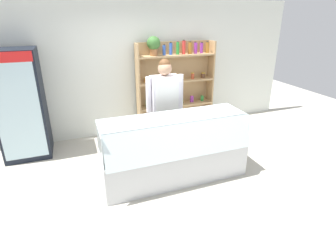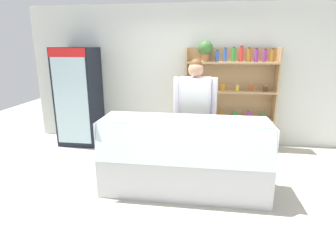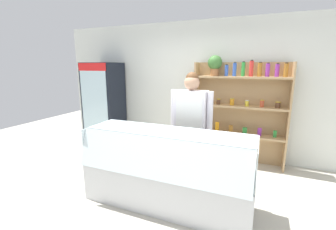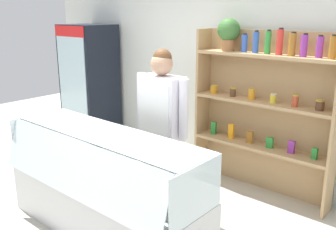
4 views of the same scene
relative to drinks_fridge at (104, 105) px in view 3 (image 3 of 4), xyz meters
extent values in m
plane|color=#B7B2A3|center=(2.30, -1.53, -0.95)|extent=(12.00, 12.00, 0.00)
cube|color=silver|center=(2.30, 0.44, 0.40)|extent=(6.80, 0.10, 2.70)
cube|color=black|center=(0.00, 0.01, 0.00)|extent=(0.74, 0.65, 1.90)
cube|color=silver|center=(0.00, -0.32, 0.00)|extent=(0.66, 0.01, 1.70)
cube|color=red|center=(0.00, -0.33, 0.86)|extent=(0.70, 0.01, 0.16)
cylinder|color=#9E6623|center=(-0.21, -0.26, -0.61)|extent=(0.05, 0.05, 0.17)
cylinder|color=purple|center=(0.00, -0.26, -0.62)|extent=(0.06, 0.06, 0.16)
cylinder|color=purple|center=(0.21, -0.26, -0.60)|extent=(0.06, 0.06, 0.20)
cylinder|color=silver|center=(-0.21, -0.26, -0.09)|extent=(0.06, 0.06, 0.21)
cylinder|color=orange|center=(0.00, -0.26, -0.13)|extent=(0.05, 0.05, 0.15)
cylinder|color=#3356B2|center=(0.21, -0.26, -0.11)|extent=(0.06, 0.06, 0.19)
cylinder|color=#3356B2|center=(-0.23, -0.26, 0.40)|extent=(0.06, 0.06, 0.20)
cylinder|color=#3356B2|center=(-0.08, -0.26, 0.39)|extent=(0.05, 0.05, 0.17)
cylinder|color=orange|center=(0.08, -0.26, 0.37)|extent=(0.06, 0.06, 0.15)
cylinder|color=#9E6623|center=(0.23, -0.26, 0.38)|extent=(0.06, 0.06, 0.17)
cube|color=tan|center=(2.92, 0.29, 0.00)|extent=(1.67, 0.02, 1.89)
cube|color=tan|center=(2.10, 0.15, 0.00)|extent=(0.03, 0.28, 1.89)
cube|color=tan|center=(3.74, 0.15, 0.00)|extent=(0.03, 0.28, 1.89)
cube|color=tan|center=(2.92, 0.15, -0.38)|extent=(1.61, 0.28, 0.04)
cube|color=tan|center=(2.92, 0.15, 0.15)|extent=(1.61, 0.28, 0.04)
cube|color=tan|center=(2.92, 0.15, 0.68)|extent=(1.61, 0.28, 0.04)
cylinder|color=#996038|center=(2.44, 0.15, 0.76)|extent=(0.15, 0.15, 0.13)
sphere|color=#37672D|center=(2.44, 0.15, 0.94)|extent=(0.26, 0.26, 0.26)
cylinder|color=#3356B2|center=(2.66, 0.15, 0.79)|extent=(0.06, 0.06, 0.19)
cylinder|color=black|center=(2.66, 0.15, 0.90)|extent=(0.04, 0.04, 0.02)
cylinder|color=#3356B2|center=(2.80, 0.15, 0.81)|extent=(0.07, 0.07, 0.23)
cylinder|color=black|center=(2.80, 0.15, 0.93)|extent=(0.04, 0.04, 0.02)
cylinder|color=#2D8C38|center=(2.95, 0.14, 0.82)|extent=(0.06, 0.06, 0.24)
cylinder|color=black|center=(2.95, 0.15, 0.95)|extent=(0.04, 0.04, 0.02)
cylinder|color=red|center=(3.08, 0.14, 0.83)|extent=(0.07, 0.07, 0.27)
cylinder|color=black|center=(3.08, 0.15, 0.97)|extent=(0.05, 0.05, 0.02)
cylinder|color=#9E6623|center=(3.22, 0.13, 0.81)|extent=(0.08, 0.08, 0.23)
cylinder|color=black|center=(3.22, 0.15, 0.93)|extent=(0.05, 0.05, 0.02)
cylinder|color=purple|center=(3.34, 0.13, 0.81)|extent=(0.07, 0.07, 0.22)
cylinder|color=black|center=(3.34, 0.15, 0.92)|extent=(0.05, 0.05, 0.02)
cylinder|color=purple|center=(3.49, 0.16, 0.80)|extent=(0.07, 0.07, 0.21)
cylinder|color=black|center=(3.49, 0.15, 0.91)|extent=(0.04, 0.04, 0.02)
cylinder|color=#9E6623|center=(3.62, 0.14, 0.80)|extent=(0.07, 0.07, 0.22)
cylinder|color=black|center=(3.62, 0.15, 0.92)|extent=(0.05, 0.05, 0.02)
cylinder|color=orange|center=(2.28, 0.14, 0.21)|extent=(0.08, 0.08, 0.09)
cylinder|color=gold|center=(2.28, 0.15, 0.26)|extent=(0.09, 0.09, 0.01)
cylinder|color=brown|center=(2.54, 0.14, 0.21)|extent=(0.07, 0.07, 0.09)
cylinder|color=gold|center=(2.54, 0.15, 0.27)|extent=(0.07, 0.07, 0.01)
cylinder|color=orange|center=(2.79, 0.14, 0.22)|extent=(0.08, 0.08, 0.11)
cylinder|color=gold|center=(2.79, 0.15, 0.29)|extent=(0.08, 0.08, 0.01)
cylinder|color=yellow|center=(3.05, 0.14, 0.21)|extent=(0.06, 0.06, 0.10)
cylinder|color=silver|center=(3.05, 0.15, 0.27)|extent=(0.07, 0.07, 0.01)
cylinder|color=#BF4C2D|center=(3.30, 0.14, 0.22)|extent=(0.07, 0.07, 0.12)
cylinder|color=gold|center=(3.30, 0.15, 0.29)|extent=(0.07, 0.07, 0.01)
cylinder|color=brown|center=(3.55, 0.16, 0.21)|extent=(0.09, 0.09, 0.10)
cylinder|color=gold|center=(3.55, 0.15, 0.27)|extent=(0.09, 0.09, 0.01)
cube|color=#2D8C38|center=(2.28, 0.15, -0.28)|extent=(0.06, 0.04, 0.16)
cube|color=orange|center=(2.54, 0.15, -0.27)|extent=(0.07, 0.04, 0.18)
cube|color=#9E6623|center=(2.79, 0.15, -0.29)|extent=(0.08, 0.05, 0.14)
cube|color=#2D8C38|center=(3.05, 0.15, -0.30)|extent=(0.08, 0.04, 0.13)
cube|color=purple|center=(3.30, 0.15, -0.29)|extent=(0.07, 0.04, 0.14)
cube|color=#2D8C38|center=(3.56, 0.15, -0.30)|extent=(0.06, 0.04, 0.12)
cube|color=silver|center=(2.20, -1.58, -0.67)|extent=(2.19, 0.69, 0.55)
cube|color=white|center=(2.20, -1.58, -0.38)|extent=(2.13, 0.63, 0.03)
cube|color=silver|center=(2.20, -1.90, -0.17)|extent=(2.15, 0.16, 0.47)
cube|color=silver|center=(2.20, -1.53, 0.05)|extent=(2.15, 0.53, 0.01)
cube|color=silver|center=(1.12, -1.58, -0.17)|extent=(0.01, 0.65, 0.45)
cube|color=silver|center=(3.29, -1.58, -0.17)|extent=(0.01, 0.65, 0.45)
cube|color=tan|center=(1.30, -1.50, -0.34)|extent=(0.17, 0.14, 0.05)
cube|color=white|center=(1.30, -1.70, -0.34)|extent=(0.05, 0.03, 0.02)
cube|color=tan|center=(1.56, -1.50, -0.34)|extent=(0.17, 0.13, 0.05)
cube|color=white|center=(1.56, -1.70, -0.34)|extent=(0.05, 0.03, 0.02)
cube|color=tan|center=(1.82, -1.50, -0.34)|extent=(0.16, 0.13, 0.06)
cube|color=white|center=(1.82, -1.70, -0.34)|extent=(0.05, 0.03, 0.02)
cube|color=tan|center=(2.07, -1.50, -0.34)|extent=(0.16, 0.13, 0.06)
cube|color=white|center=(2.07, -1.70, -0.34)|extent=(0.05, 0.03, 0.02)
cube|color=tan|center=(2.33, -1.50, -0.34)|extent=(0.16, 0.12, 0.05)
cube|color=white|center=(2.33, -1.70, -0.34)|extent=(0.05, 0.03, 0.02)
cube|color=tan|center=(2.59, -1.50, -0.34)|extent=(0.16, 0.13, 0.05)
cube|color=white|center=(2.59, -1.70, -0.34)|extent=(0.05, 0.03, 0.02)
cube|color=beige|center=(2.85, -1.50, -0.34)|extent=(0.16, 0.13, 0.05)
cube|color=white|center=(2.85, -1.70, -0.34)|extent=(0.05, 0.03, 0.02)
cube|color=tan|center=(3.11, -1.50, -0.34)|extent=(0.16, 0.13, 0.06)
cube|color=white|center=(3.11, -1.70, -0.34)|extent=(0.05, 0.03, 0.02)
cylinder|color=tan|center=(1.29, -1.68, -0.30)|extent=(0.17, 0.14, 0.12)
cylinder|color=tan|center=(1.51, -1.68, -0.29)|extent=(0.21, 0.18, 0.16)
cylinder|color=white|center=(2.75, -1.66, -0.26)|extent=(0.07, 0.07, 0.21)
cylinder|color=white|center=(2.85, -1.66, -0.25)|extent=(0.07, 0.07, 0.22)
cylinder|color=#2D2D38|center=(2.21, -0.87, -0.55)|extent=(0.13, 0.13, 0.80)
cylinder|color=#2D2D38|center=(2.41, -0.87, -0.55)|extent=(0.13, 0.13, 0.80)
cube|color=white|center=(2.31, -0.87, 0.18)|extent=(0.47, 0.24, 0.66)
cube|color=white|center=(2.31, -0.99, -0.17)|extent=(0.39, 0.01, 1.24)
cylinder|color=white|center=(2.03, -0.87, 0.22)|extent=(0.09, 0.09, 0.60)
cylinder|color=white|center=(2.59, -0.87, 0.22)|extent=(0.09, 0.09, 0.60)
sphere|color=tan|center=(2.31, -0.87, 0.64)|extent=(0.23, 0.23, 0.23)
sphere|color=brown|center=(2.31, -0.86, 0.69)|extent=(0.19, 0.19, 0.19)
camera|label=1|loc=(0.89, -4.85, 1.45)|focal=28.00mm
camera|label=2|loc=(2.44, -4.80, 0.97)|focal=28.00mm
camera|label=3|loc=(3.26, -4.09, 0.87)|focal=24.00mm
camera|label=4|loc=(4.79, -3.65, 1.14)|focal=40.00mm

